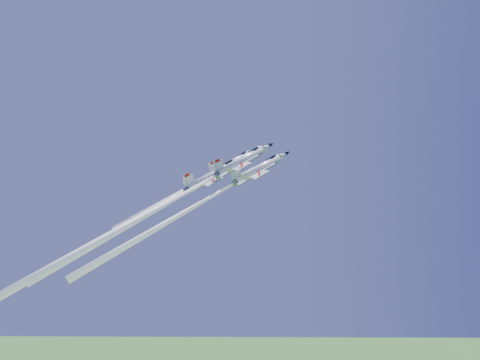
{
  "coord_description": "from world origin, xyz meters",
  "views": [
    {
      "loc": [
        1.77,
        -123.88,
        93.44
      ],
      "look_at": [
        0.0,
        0.0,
        102.05
      ],
      "focal_mm": 40.0,
      "sensor_mm": 36.0,
      "label": 1
    }
  ],
  "objects_px": {
    "jet_lead": "(192,208)",
    "jet_left": "(193,185)",
    "jet_right": "(165,205)",
    "jet_slot": "(135,220)"
  },
  "relations": [
    {
      "from": "jet_lead",
      "to": "jet_right",
      "type": "bearing_deg",
      "value": -43.38
    },
    {
      "from": "jet_left",
      "to": "jet_right",
      "type": "height_order",
      "value": "jet_left"
    },
    {
      "from": "jet_left",
      "to": "jet_right",
      "type": "distance_m",
      "value": 15.46
    },
    {
      "from": "jet_lead",
      "to": "jet_right",
      "type": "xyz_separation_m",
      "value": [
        -4.4,
        -11.74,
        0.51
      ]
    },
    {
      "from": "jet_right",
      "to": "jet_slot",
      "type": "bearing_deg",
      "value": -140.01
    },
    {
      "from": "jet_slot",
      "to": "jet_right",
      "type": "bearing_deg",
      "value": 39.99
    },
    {
      "from": "jet_lead",
      "to": "jet_left",
      "type": "xyz_separation_m",
      "value": [
        -0.04,
        2.27,
        5.4
      ]
    },
    {
      "from": "jet_left",
      "to": "jet_lead",
      "type": "bearing_deg",
      "value": -21.77
    },
    {
      "from": "jet_lead",
      "to": "jet_right",
      "type": "relative_size",
      "value": 1.02
    },
    {
      "from": "jet_lead",
      "to": "jet_left",
      "type": "height_order",
      "value": "jet_left"
    }
  ]
}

